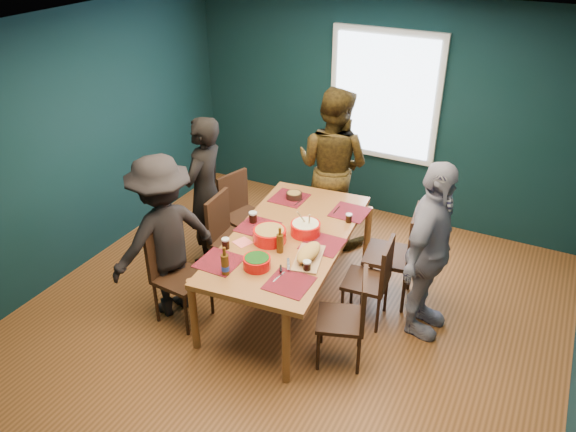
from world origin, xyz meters
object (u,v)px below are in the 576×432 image
object	(u,v)px
chair_left_near	(174,267)
person_near_left	(164,237)
bowl_dumpling	(306,228)
chair_left_far	(239,207)
bowl_herbs	(257,262)
chair_left_mid	(227,231)
dining_table	(289,242)
person_right	(429,252)
bowl_salad	(270,235)
person_far_left	(205,193)
chair_right_far	(400,249)
cutting_board	(309,254)
person_back	(333,166)
chair_right_mid	(375,276)
chair_right_near	(351,313)

from	to	relation	value
chair_left_near	person_near_left	world-z (taller)	person_near_left
person_near_left	bowl_dumpling	bearing A→B (deg)	144.34
chair_left_far	bowl_herbs	distance (m)	1.61
chair_left_mid	bowl_dumpling	distance (m)	0.97
dining_table	chair_left_far	bearing A→B (deg)	140.33
chair_left_far	person_right	world-z (taller)	person_right
chair_left_far	bowl_herbs	bearing A→B (deg)	-35.66
dining_table	bowl_salad	world-z (taller)	bowl_salad
person_near_left	person_far_left	bearing A→B (deg)	-147.35
chair_right_far	person_right	xyz separation A→B (m)	(0.34, -0.33, 0.25)
dining_table	person_right	size ratio (longest dim) A/B	1.28
cutting_board	person_right	bearing A→B (deg)	15.01
person_near_left	bowl_dumpling	size ratio (longest dim) A/B	5.71
dining_table	person_right	bearing A→B (deg)	4.47
chair_left_far	bowl_salad	distance (m)	1.23
person_right	person_near_left	size ratio (longest dim) A/B	1.05
person_back	bowl_herbs	distance (m)	1.99
chair_right_mid	chair_right_near	xyz separation A→B (m)	(-0.00, -0.61, 0.00)
person_far_left	person_right	world-z (taller)	person_right
dining_table	bowl_dumpling	xyz separation A→B (m)	(0.12, 0.10, 0.14)
chair_left_mid	person_far_left	size ratio (longest dim) A/B	0.56
person_near_left	chair_left_mid	bearing A→B (deg)	-174.06
person_near_left	bowl_herbs	world-z (taller)	person_near_left
person_near_left	chair_left_near	bearing A→B (deg)	86.03
bowl_dumpling	cutting_board	world-z (taller)	bowl_dumpling
person_back	person_near_left	bearing A→B (deg)	71.61
chair_right_mid	bowl_salad	xyz separation A→B (m)	(-0.95, -0.30, 0.35)
person_right	bowl_herbs	bearing A→B (deg)	128.33
chair_right_mid	person_back	bearing A→B (deg)	122.58
chair_left_far	chair_right_near	bearing A→B (deg)	-15.20
chair_right_mid	cutting_board	size ratio (longest dim) A/B	1.54
bowl_dumpling	bowl_herbs	size ratio (longest dim) A/B	1.19
chair_right_far	cutting_board	distance (m)	1.06
bowl_herbs	person_right	bearing A→B (deg)	32.88
chair_right_far	person_right	size ratio (longest dim) A/B	0.60
chair_right_near	person_near_left	distance (m)	1.88
bowl_herbs	chair_left_near	bearing A→B (deg)	-176.23
person_far_left	person_near_left	xyz separation A→B (m)	(0.15, -0.89, -0.03)
dining_table	bowl_dumpling	world-z (taller)	bowl_dumpling
chair_left_far	chair_right_far	distance (m)	1.91
chair_right_mid	bowl_salad	bearing A→B (deg)	-167.84
person_back	chair_left_far	bearing A→B (deg)	47.16
chair_left_far	person_far_left	xyz separation A→B (m)	(-0.20, -0.35, 0.30)
chair_right_far	chair_right_mid	xyz separation A→B (m)	(-0.10, -0.43, -0.09)
dining_table	chair_left_near	size ratio (longest dim) A/B	2.28
chair_right_far	bowl_dumpling	world-z (taller)	bowl_dumpling
bowl_salad	chair_left_near	bearing A→B (deg)	-147.99
dining_table	chair_left_far	world-z (taller)	chair_left_far
person_far_left	person_near_left	size ratio (longest dim) A/B	1.03
chair_left_mid	person_near_left	world-z (taller)	person_near_left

